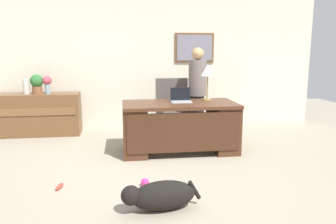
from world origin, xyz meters
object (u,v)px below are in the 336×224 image
at_px(armchair, 173,111).
at_px(person_standing, 197,92).
at_px(credenza, 37,114).
at_px(dog_lying, 160,195).
at_px(potted_plant, 37,83).
at_px(vase_empty, 26,86).
at_px(vase_with_flowers, 47,82).
at_px(dog_toy_ball, 145,182).
at_px(dog_toy_bone, 60,186).
at_px(laptop, 181,98).
at_px(desk, 180,125).
at_px(desk_lamp, 208,73).

height_order(armchair, person_standing, person_standing).
relative_size(credenza, person_standing, 0.97).
distance_m(armchair, dog_lying, 2.99).
bearing_deg(potted_plant, vase_empty, 180.00).
bearing_deg(vase_with_flowers, dog_toy_ball, -59.02).
bearing_deg(potted_plant, dog_toy_bone, -72.79).
height_order(person_standing, laptop, person_standing).
bearing_deg(dog_toy_bone, vase_with_flowers, 103.46).
height_order(desk, armchair, armchair).
xyz_separation_m(armchair, desk_lamp, (0.45, -0.77, 0.76)).
bearing_deg(laptop, dog_lying, -105.56).
height_order(credenza, dog_toy_bone, credenza).
xyz_separation_m(credenza, laptop, (2.54, -1.29, 0.44)).
height_order(credenza, potted_plant, potted_plant).
xyz_separation_m(credenza, armchair, (2.54, -0.41, 0.09)).
distance_m(laptop, dog_toy_bone, 2.31).
xyz_separation_m(desk_lamp, dog_toy_bone, (-2.14, -1.47, -1.22)).
xyz_separation_m(person_standing, vase_with_flowers, (-2.74, 0.61, 0.16)).
distance_m(laptop, vase_empty, 2.99).
bearing_deg(person_standing, dog_toy_ball, -117.56).
bearing_deg(desk, vase_with_flowers, 148.35).
xyz_separation_m(desk, dog_toy_ball, (-0.65, -1.32, -0.38)).
height_order(desk, vase_with_flowers, vase_with_flowers).
height_order(armchair, dog_toy_bone, armchair).
xyz_separation_m(laptop, dog_toy_ball, (-0.68, -1.43, -0.79)).
xyz_separation_m(credenza, vase_with_flowers, (0.22, 0.00, 0.61)).
relative_size(vase_with_flowers, vase_empty, 1.18).
distance_m(dog_lying, potted_plant, 3.95).
distance_m(potted_plant, dog_toy_ball, 3.41).
xyz_separation_m(vase_empty, dog_toy_bone, (1.02, -2.65, -0.91)).
relative_size(potted_plant, dog_toy_ball, 3.67).
relative_size(desk, credenza, 1.12).
distance_m(credenza, desk_lamp, 3.33).
bearing_deg(dog_toy_bone, desk, 37.18).
bearing_deg(dog_toy_ball, dog_toy_bone, 176.09).
bearing_deg(dog_toy_bone, person_standing, 44.20).
relative_size(armchair, person_standing, 0.65).
relative_size(potted_plant, dog_toy_bone, 1.99).
bearing_deg(dog_lying, dog_toy_ball, 100.36).
bearing_deg(vase_with_flowers, vase_empty, 180.00).
distance_m(laptop, vase_with_flowers, 2.66).
xyz_separation_m(dog_lying, dog_toy_ball, (-0.11, 0.61, -0.11)).
relative_size(armchair, dog_toy_bone, 5.96).
bearing_deg(credenza, vase_empty, 179.50).
height_order(desk_lamp, dog_toy_bone, desk_lamp).
height_order(laptop, desk_lamp, desk_lamp).
relative_size(credenza, dog_toy_ball, 16.22).
bearing_deg(potted_plant, vase_with_flowers, 0.00).
bearing_deg(vase_with_flowers, desk, -31.65).
relative_size(credenza, laptop, 4.97).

